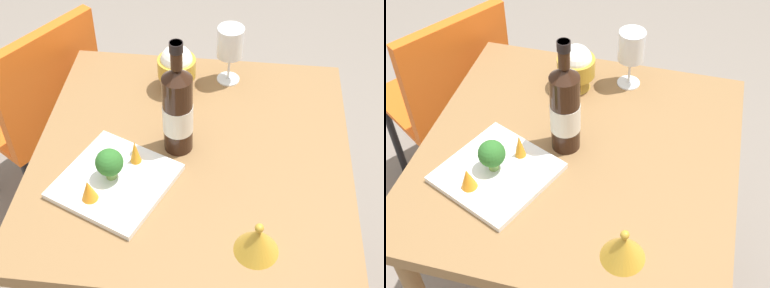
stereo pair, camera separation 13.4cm
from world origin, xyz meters
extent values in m
cube|color=olive|center=(0.00, 0.00, 0.73)|extent=(0.82, 0.82, 0.04)
cylinder|color=olive|center=(-0.35, -0.35, 0.36)|extent=(0.05, 0.05, 0.71)
cylinder|color=olive|center=(-0.35, 0.35, 0.36)|extent=(0.05, 0.05, 0.71)
cube|color=orange|center=(-0.45, -0.66, 0.44)|extent=(0.55, 0.55, 0.02)
cube|color=orange|center=(-0.35, -0.51, 0.65)|extent=(0.36, 0.25, 0.40)
cylinder|color=black|center=(-0.40, -0.89, 0.21)|extent=(0.03, 0.03, 0.43)
cylinder|color=black|center=(-0.68, -0.71, 0.21)|extent=(0.03, 0.03, 0.43)
cylinder|color=black|center=(-0.21, -0.61, 0.21)|extent=(0.03, 0.03, 0.43)
cylinder|color=black|center=(-0.50, -0.42, 0.21)|extent=(0.03, 0.03, 0.43)
cylinder|color=black|center=(-0.02, -0.04, 0.87)|extent=(0.07, 0.08, 0.22)
cone|color=black|center=(-0.02, -0.04, 0.99)|extent=(0.07, 0.08, 0.03)
cylinder|color=black|center=(-0.02, -0.04, 1.04)|extent=(0.03, 0.03, 0.07)
cylinder|color=black|center=(-0.02, -0.04, 1.07)|extent=(0.03, 0.03, 0.02)
cylinder|color=silver|center=(-0.02, -0.04, 0.85)|extent=(0.08, 0.08, 0.08)
cylinder|color=white|center=(-0.31, 0.07, 0.76)|extent=(0.07, 0.07, 0.00)
cylinder|color=white|center=(-0.31, 0.07, 0.80)|extent=(0.01, 0.01, 0.08)
cylinder|color=white|center=(-0.31, 0.07, 0.89)|extent=(0.08, 0.08, 0.09)
cone|color=gold|center=(-0.26, -0.07, 0.78)|extent=(0.08, 0.08, 0.04)
cylinder|color=gold|center=(-0.26, -0.07, 0.83)|extent=(0.11, 0.11, 0.05)
sphere|color=white|center=(-0.26, -0.07, 0.85)|extent=(0.09, 0.09, 0.09)
cone|color=gold|center=(0.28, 0.17, 0.79)|extent=(0.10, 0.10, 0.07)
sphere|color=gold|center=(0.28, 0.17, 0.84)|extent=(0.02, 0.02, 0.02)
cube|color=white|center=(0.13, -0.17, 0.76)|extent=(0.33, 0.33, 0.02)
cylinder|color=#729E4C|center=(0.12, -0.18, 0.78)|extent=(0.03, 0.03, 0.03)
sphere|color=#2D6B28|center=(0.12, -0.18, 0.82)|extent=(0.07, 0.07, 0.07)
cone|color=orange|center=(0.06, -0.13, 0.80)|extent=(0.03, 0.03, 0.07)
cone|color=orange|center=(0.19, -0.22, 0.80)|extent=(0.04, 0.04, 0.06)
camera|label=1|loc=(0.94, 0.10, 1.74)|focal=49.05mm
camera|label=2|loc=(0.91, 0.24, 1.74)|focal=49.05mm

